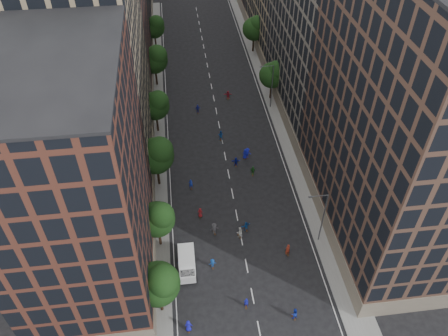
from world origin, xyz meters
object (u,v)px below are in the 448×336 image
(streetlamp_near, at_px, (322,216))
(skater_2, at_px, (294,314))
(cargo_van, at_px, (187,263))
(skater_0, at_px, (188,326))
(streetlamp_far, at_px, (271,84))
(skater_1, at_px, (246,303))

(streetlamp_near, bearing_deg, skater_2, -118.66)
(cargo_van, bearing_deg, skater_0, -92.12)
(streetlamp_far, distance_m, skater_1, 43.55)
(streetlamp_far, relative_size, skater_0, 5.01)
(streetlamp_near, relative_size, skater_0, 5.01)
(streetlamp_near, xyz_separation_m, skater_2, (-6.01, -11.00, -4.28))
(skater_1, bearing_deg, skater_0, 20.77)
(streetlamp_far, xyz_separation_m, skater_2, (-6.01, -44.00, -4.28))
(streetlamp_near, xyz_separation_m, skater_1, (-11.41, -8.81, -4.37))
(cargo_van, distance_m, skater_2, 14.84)
(cargo_van, bearing_deg, skater_1, -42.60)
(skater_0, bearing_deg, skater_1, -159.97)
(streetlamp_near, distance_m, skater_0, 21.97)
(streetlamp_near, distance_m, skater_2, 13.25)
(skater_1, bearing_deg, streetlamp_near, -138.66)
(streetlamp_far, height_order, skater_2, streetlamp_far)
(streetlamp_near, height_order, skater_0, streetlamp_near)
(skater_2, bearing_deg, streetlamp_far, -114.82)
(cargo_van, bearing_deg, streetlamp_near, 8.24)
(skater_1, bearing_deg, skater_2, 161.53)
(cargo_van, distance_m, skater_1, 9.26)
(streetlamp_near, height_order, skater_1, streetlamp_near)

